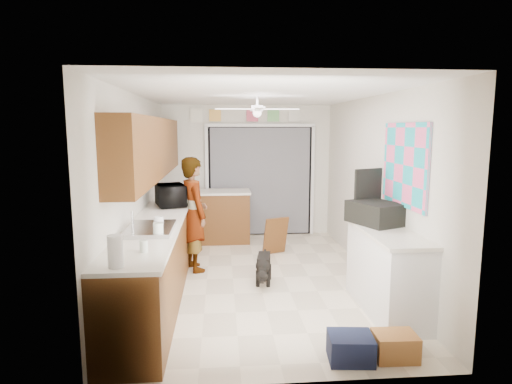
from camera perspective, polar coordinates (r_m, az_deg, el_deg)
name	(u,v)px	position (r m, az deg, el deg)	size (l,w,h in m)	color
floor	(258,278)	(6.07, 0.32, -11.36)	(5.00, 5.00, 0.00)	beige
ceiling	(259,94)	(5.73, 0.34, 12.87)	(5.00, 5.00, 0.00)	white
wall_back	(247,171)	(8.25, -1.20, 2.83)	(3.20, 3.20, 0.00)	beige
wall_front	(287,234)	(3.33, 4.11, -5.65)	(3.20, 3.20, 0.00)	beige
wall_left	(138,190)	(5.85, -15.48, 0.20)	(5.00, 5.00, 0.00)	beige
wall_right	(374,188)	(6.12, 15.42, 0.56)	(5.00, 5.00, 0.00)	beige
left_base_cabinets	(163,249)	(5.97, -12.32, -7.38)	(0.60, 4.80, 0.90)	brown
left_countertop	(162,215)	(5.86, -12.37, -2.95)	(0.62, 4.80, 0.04)	white
upper_cabinets	(151,148)	(5.97, -13.82, 5.73)	(0.32, 4.00, 0.80)	brown
sink_basin	(150,229)	(4.88, -13.92, -4.87)	(0.50, 0.76, 0.06)	silver
faucet	(132,221)	(4.90, -16.16, -3.78)	(0.03, 0.03, 0.22)	silver
peninsula_base	(222,217)	(7.86, -4.60, -3.38)	(1.00, 0.60, 0.90)	brown
peninsula_top	(221,192)	(7.77, -4.64, 0.01)	(1.04, 0.64, 0.04)	white
back_opening_recess	(260,181)	(8.26, 0.55, 1.45)	(2.00, 0.06, 2.10)	black
curtain_panel	(260,181)	(8.22, 0.58, 1.41)	(1.90, 0.03, 2.05)	slate
door_trim_left	(207,182)	(8.20, -6.55, 1.34)	(0.06, 0.04, 2.10)	white
door_trim_right	(312,181)	(8.38, 7.53, 1.48)	(0.06, 0.04, 2.10)	white
door_trim_head	(260,125)	(8.17, 0.58, 8.89)	(2.10, 0.04, 0.06)	white
header_frame_0	(215,115)	(8.16, -5.48, 10.12)	(0.22, 0.02, 0.22)	#F4B651
header_frame_2	(252,116)	(8.19, -0.50, 10.15)	(0.22, 0.02, 0.22)	#D6506A
header_frame_3	(273,116)	(8.23, 2.33, 10.14)	(0.22, 0.02, 0.22)	#73C16E
header_frame_4	(294,116)	(8.28, 5.12, 10.10)	(0.22, 0.02, 0.22)	silver
route66_sign	(196,115)	(8.18, -7.97, 10.08)	(0.22, 0.02, 0.26)	silver
right_counter_base	(387,273)	(5.12, 17.05, -10.26)	(0.50, 1.40, 0.90)	white
right_counter_top	(388,232)	(4.99, 17.18, -5.14)	(0.54, 1.44, 0.04)	white
abstract_painting	(405,165)	(5.15, 19.19, 3.43)	(0.03, 1.15, 0.95)	#FF5D95
ceiling_fan	(257,109)	(5.92, 0.16, 10.99)	(1.14, 1.14, 0.24)	white
microwave	(171,195)	(6.35, -11.27, -0.43)	(0.57, 0.38, 0.31)	black
cup	(159,220)	(5.18, -12.86, -3.71)	(0.12, 0.12, 0.09)	white
jar_a	(158,230)	(4.59, -12.90, -4.95)	(0.11, 0.11, 0.15)	silver
jar_b	(144,246)	(4.07, -14.74, -6.99)	(0.07, 0.07, 0.11)	silver
paper_towel_roll	(115,251)	(3.68, -18.24, -7.51)	(0.12, 0.12, 0.27)	white
suitcase	(376,213)	(5.26, 15.66, -2.71)	(0.45, 0.60, 0.26)	black
suitcase_rim	(375,222)	(5.28, 15.61, -3.88)	(0.44, 0.58, 0.02)	yellow
suitcase_lid	(368,189)	(5.49, 14.72, 0.43)	(0.42, 0.03, 0.50)	black
cardboard_box	(395,346)	(4.28, 18.03, -18.94)	(0.38, 0.28, 0.24)	#AD6E36
navy_crate	(350,348)	(4.15, 12.49, -19.61)	(0.39, 0.33, 0.24)	#151B35
cabinet_door_panel	(276,236)	(7.06, 2.63, -5.85)	(0.42, 0.03, 0.63)	brown
man	(194,214)	(6.27, -8.27, -2.93)	(0.60, 0.40, 1.66)	white
dog	(264,267)	(5.82, 1.03, -10.01)	(0.24, 0.55, 0.43)	black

